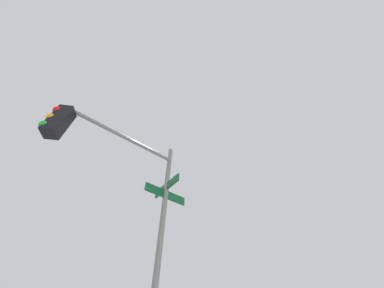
% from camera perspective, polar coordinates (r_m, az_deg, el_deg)
% --- Properties ---
extents(traffic_signal_near, '(2.97, 1.99, 5.12)m').
position_cam_1_polar(traffic_signal_near, '(4.36, -22.04, -8.22)').
color(traffic_signal_near, slate).
rests_on(traffic_signal_near, ground_plane).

